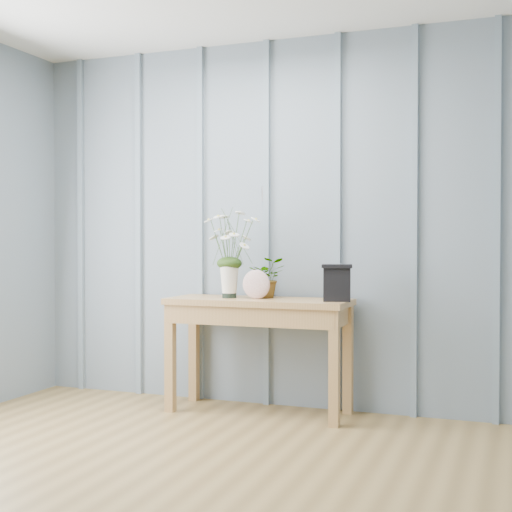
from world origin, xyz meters
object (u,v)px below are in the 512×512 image
at_px(daisy_vase, 229,242).
at_px(carved_box, 337,282).
at_px(sideboard, 259,316).
at_px(felt_disc_vessel, 256,284).

distance_m(daisy_vase, carved_box, 0.77).
bearing_deg(carved_box, sideboard, 178.07).
distance_m(sideboard, felt_disc_vessel, 0.21).
bearing_deg(felt_disc_vessel, sideboard, 87.15).
height_order(sideboard, carved_box, carved_box).
height_order(sideboard, felt_disc_vessel, felt_disc_vessel).
bearing_deg(sideboard, felt_disc_vessel, -93.95).
distance_m(sideboard, daisy_vase, 0.53).
bearing_deg(sideboard, daisy_vase, -176.12).
relative_size(felt_disc_vessel, carved_box, 0.83).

